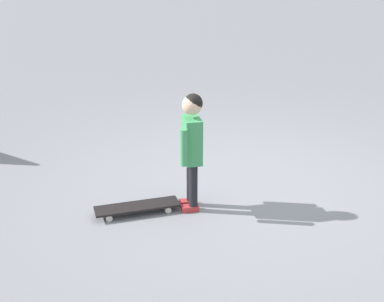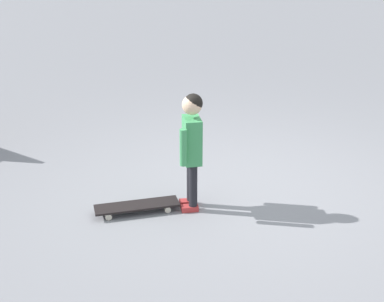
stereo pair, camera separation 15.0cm
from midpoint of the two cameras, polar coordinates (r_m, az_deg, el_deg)
name	(u,v)px [view 2 (the right image)]	position (r m, az deg, el deg)	size (l,w,h in m)	color
ground_plane	(247,190)	(5.16, 6.72, -4.21)	(50.00, 50.00, 0.00)	gray
child_person	(192,139)	(4.55, 0.93, 1.23)	(0.40, 0.23, 1.06)	black
skateboard	(137,206)	(4.74, -5.00, -5.88)	(0.44, 0.76, 0.07)	black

